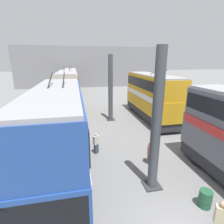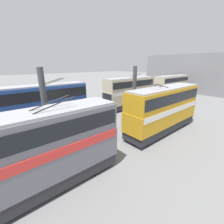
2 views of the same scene
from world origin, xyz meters
name	(u,v)px [view 1 (image 1 of 2)]	position (x,y,z in m)	size (l,w,h in m)	color
depot_back_wall	(90,67)	(41.44, 0.00, 4.99)	(0.50, 36.00, 9.98)	gray
support_column_near	(156,126)	(3.41, 0.00, 3.48)	(0.89, 0.89, 7.21)	#42474C
support_column_far	(111,90)	(14.79, 0.00, 3.48)	(0.89, 0.89, 7.21)	#42474C
bus_left_far	(151,94)	(14.51, -4.72, 2.90)	(10.63, 2.54, 5.71)	black
bus_right_near	(59,132)	(4.83, 4.72, 2.98)	(9.63, 2.54, 5.87)	black
bus_right_mid	(68,90)	(19.01, 4.72, 3.00)	(10.20, 2.54, 5.88)	black
bus_right_far	(70,80)	(33.34, 4.72, 2.83)	(10.87, 2.54, 5.58)	black
person_aisle_midway	(150,152)	(5.49, -0.74, 0.80)	(0.48, 0.44, 1.54)	#473D33
person_aisle_foreground	(220,221)	(0.10, -1.12, 0.96)	(0.43, 0.48, 1.80)	#384251
person_by_right_row	(96,143)	(7.52, 2.53, 0.83)	(0.43, 0.48, 1.59)	#384251
oil_drum	(205,199)	(1.62, -1.82, 0.42)	(0.60, 0.60, 0.84)	#235638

